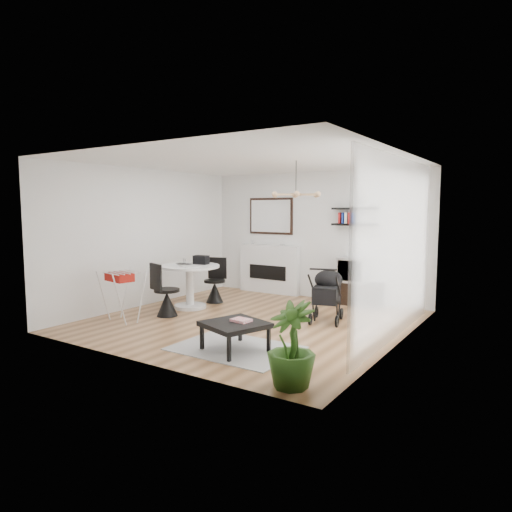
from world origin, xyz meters
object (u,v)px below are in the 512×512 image
Objects in this scene: dining_table at (190,280)px; crt_tv at (354,270)px; tv_console at (351,293)px; drying_rack at (123,295)px; coffee_table at (235,325)px; fireplace at (269,263)px; stroller at (327,297)px; potted_plant at (291,345)px.

crt_tv is at bearing 39.26° from dining_table.
tv_console is 2.11× the size of crt_tv.
drying_rack is 0.90× the size of coffee_table.
crt_tv is at bearing -4.17° from tv_console.
fireplace reaches higher than dining_table.
stroller is (2.92, 1.91, -0.04)m from drying_rack.
fireplace is at bearing 78.52° from dining_table.
potted_plant reaches higher than coffee_table.
dining_table is 1.32× the size of drying_rack.
tv_console is at bearing -4.11° from fireplace.
stroller is (0.17, -1.56, 0.19)m from tv_console.
stroller is 2.23m from coffee_table.
drying_rack reaches higher than tv_console.
potted_plant is at bearing -34.09° from dining_table.
stroller is 1.02× the size of coffee_table.
tv_console is at bearing 81.12° from stroller.
drying_rack is at bearing -128.29° from tv_console.
coffee_table is at bearing 150.90° from potted_plant.
stroller reaches higher than drying_rack.
tv_console is at bearing 175.83° from crt_tv.
tv_console is at bearing 39.81° from dining_table.
potted_plant is (3.08, -4.60, -0.22)m from fireplace.
crt_tv reaches higher than drying_rack.
crt_tv is 4.57m from potted_plant.
stroller is (2.20, -1.71, -0.26)m from fireplace.
dining_table is 2.70m from stroller.
tv_console is at bearing 103.33° from potted_plant.
tv_console is 1.40× the size of drying_rack.
stroller is at bearing -85.35° from crt_tv.
potted_plant is at bearing -56.17° from fireplace.
coffee_table is (-0.18, -3.76, 0.13)m from tv_console.
stroller is at bearing -83.72° from tv_console.
crt_tv is 3.78m from coffee_table.
fireplace is 2.08m from tv_console.
potted_plant is at bearing -77.21° from crt_tv.
crt_tv is 0.58× the size of stroller.
stroller is at bearing 80.82° from coffee_table.
crt_tv is at bearing 86.52° from coffee_table.
stroller reaches higher than dining_table.
fireplace is 2.26× the size of coffee_table.
crt_tv is 0.60× the size of coffee_table.
dining_table reaches higher than tv_console.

